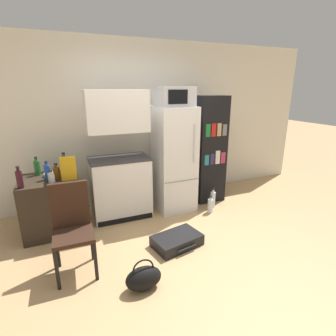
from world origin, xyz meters
The scene contains 20 objects.
ground_plane centered at (0.00, 0.00, 0.00)m, with size 24.00×24.00×0.00m, color tan.
wall_back centered at (0.20, 2.00, 1.32)m, with size 6.40×0.10×2.65m.
side_table centered at (-1.41, 1.26, 0.38)m, with size 0.73×0.67×0.76m.
kitchen_hutch centered at (-0.45, 1.35, 0.85)m, with size 0.86×0.52×1.87m.
refrigerator centered at (0.41, 1.31, 0.82)m, with size 0.58×0.61×1.63m.
microwave centered at (0.41, 1.31, 1.78)m, with size 0.51×0.45×0.28m.
bookshelf centered at (1.10, 1.40, 0.89)m, with size 0.49×0.41×1.78m.
bottle_blue_soda centered at (-1.41, 1.21, 0.87)m, with size 0.07×0.07×0.25m.
bottle_clear_short centered at (-1.36, 1.09, 0.83)m, with size 0.08×0.08×0.15m.
bottle_amber_beer centered at (-1.30, 1.19, 0.85)m, with size 0.08×0.08×0.21m.
bottle_wine_dark centered at (-1.70, 1.01, 0.87)m, with size 0.07×0.07×0.27m.
bottle_green_tall centered at (-1.54, 1.47, 0.87)m, with size 0.08×0.08×0.25m.
bottle_olive_oil centered at (-1.19, 1.40, 0.89)m, with size 0.09×0.09×0.29m.
bowl centered at (-1.38, 1.35, 0.78)m, with size 0.17×0.17×0.05m.
cereal_box centered at (-1.15, 1.10, 0.91)m, with size 0.19×0.07×0.30m.
chair centered at (-1.19, 0.31, 0.56)m, with size 0.41×0.41×0.97m.
suitcase_large_flat centered at (0.00, 0.27, 0.07)m, with size 0.65×0.48×0.14m.
handbag centered at (-0.61, -0.28, 0.12)m, with size 0.36×0.20×0.33m.
water_bottle_front centered at (1.01, 1.06, 0.14)m, with size 0.08×0.08×0.33m.
water_bottle_middle centered at (0.86, 0.90, 0.12)m, with size 0.08×0.08×0.28m.
Camera 1 is at (-1.20, -2.33, 1.90)m, focal length 28.00 mm.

